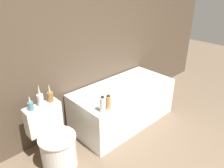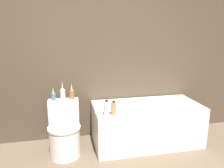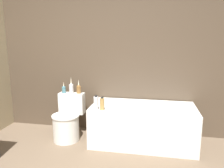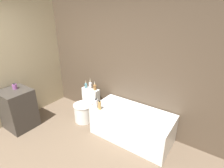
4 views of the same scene
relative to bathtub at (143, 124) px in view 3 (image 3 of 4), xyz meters
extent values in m
cube|color=brown|center=(-0.75, 0.41, 1.01)|extent=(6.40, 0.06, 2.60)
cube|color=white|center=(0.00, 0.00, 0.00)|extent=(1.50, 0.72, 0.58)
cube|color=#B7BCC6|center=(0.00, 0.00, 0.28)|extent=(1.30, 0.52, 0.01)
cylinder|color=white|center=(-1.15, -0.12, -0.10)|extent=(0.40, 0.40, 0.38)
cylinder|color=white|center=(-1.15, -0.12, 0.10)|extent=(0.41, 0.41, 0.02)
cube|color=white|center=(-1.15, 0.16, 0.22)|extent=(0.41, 0.16, 0.34)
cylinder|color=teal|center=(-1.28, 0.14, 0.44)|extent=(0.06, 0.06, 0.10)
sphere|color=teal|center=(-1.28, 0.14, 0.48)|extent=(0.04, 0.04, 0.04)
cone|color=beige|center=(-1.28, 0.14, 0.53)|extent=(0.02, 0.02, 0.09)
cylinder|color=silver|center=(-1.15, 0.16, 0.46)|extent=(0.07, 0.07, 0.14)
sphere|color=silver|center=(-1.15, 0.16, 0.53)|extent=(0.05, 0.05, 0.05)
cone|color=beige|center=(-1.15, 0.16, 0.59)|extent=(0.02, 0.02, 0.12)
cylinder|color=olive|center=(-1.03, 0.16, 0.45)|extent=(0.07, 0.07, 0.12)
sphere|color=olive|center=(-1.03, 0.16, 0.50)|extent=(0.05, 0.05, 0.05)
cone|color=beige|center=(-1.03, 0.16, 0.56)|extent=(0.02, 0.02, 0.11)
cylinder|color=silver|center=(-0.63, -0.28, 0.37)|extent=(0.07, 0.07, 0.18)
cylinder|color=black|center=(-0.63, -0.28, 0.47)|extent=(0.04, 0.04, 0.02)
cylinder|color=tan|center=(-0.54, -0.28, 0.37)|extent=(0.06, 0.06, 0.16)
cylinder|color=black|center=(-0.54, -0.28, 0.46)|extent=(0.03, 0.03, 0.02)
camera|label=1|loc=(-2.00, -1.90, 1.67)|focal=35.00mm
camera|label=2|loc=(-1.09, -2.75, 1.29)|focal=35.00mm
camera|label=3|loc=(0.11, -3.07, 1.23)|focal=35.00mm
camera|label=4|loc=(1.26, -2.48, 2.02)|focal=28.00mm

